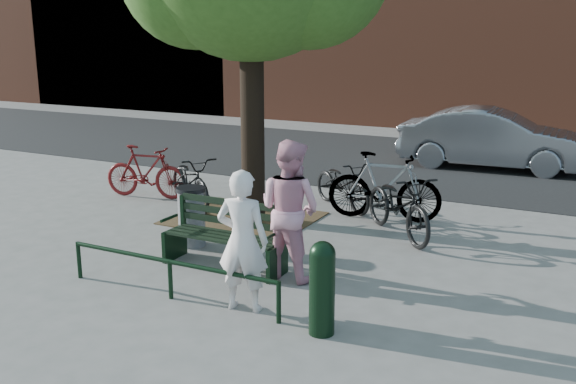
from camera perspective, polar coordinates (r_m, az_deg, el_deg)
The scene contains 15 objects.
ground at distance 9.03m, azimuth -5.70°, elevation -6.69°, with size 90.00×90.00×0.00m, color gray.
dirt_pit at distance 11.30m, azimuth -3.94°, elevation -2.33°, with size 2.40×2.00×0.02m, color brown.
road at distance 16.55m, azimuth 10.43°, elevation 2.71°, with size 40.00×7.00×0.01m, color black.
park_bench at distance 8.94m, azimuth -5.50°, elevation -3.66°, with size 1.74×0.54×0.97m.
guard_railing at distance 7.98m, azimuth -10.46°, elevation -6.62°, with size 3.06×0.06×0.51m.
person_left at distance 7.43m, azimuth -4.06°, elevation -4.36°, with size 0.62×0.40×1.69m, color white.
person_right at distance 8.41m, azimuth 0.16°, elevation -1.55°, with size 0.90×0.70×1.85m, color pink.
bollard at distance 6.93m, azimuth 3.04°, elevation -8.24°, with size 0.28×0.28×1.05m.
litter_bin at distance 9.87m, azimuth -8.56°, elevation -2.14°, with size 0.45×0.45×0.92m.
bicycle_a at distance 12.09m, azimuth -8.66°, elevation 0.99°, with size 0.65×1.87×0.98m, color black.
bicycle_b at distance 12.90m, azimuth -12.52°, elevation 1.77°, with size 0.49×1.73×1.04m, color #5C0D0D.
bicycle_c at distance 11.90m, azimuth 4.90°, elevation 0.73°, with size 0.61×1.75×0.92m, color black.
bicycle_d at distance 11.19m, azimuth 8.54°, elevation 0.49°, with size 0.56×1.98×1.19m, color gray.
bicycle_e at distance 10.34m, azimuth 9.81°, elevation -1.12°, with size 0.69×1.98×1.04m, color black.
parked_car at distance 16.07m, azimuth 17.74°, elevation 4.51°, with size 1.51×4.34×1.43m, color slate.
Camera 1 is at (4.63, -7.07, 3.18)m, focal length 40.00 mm.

